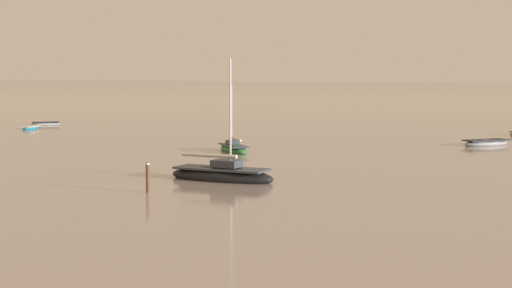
# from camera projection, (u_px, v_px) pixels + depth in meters

# --- Properties ---
(sailboat_moored_0) EXTENTS (4.75, 4.44, 5.57)m
(sailboat_moored_0) POSITION_uv_depth(u_px,v_px,m) (233.00, 149.00, 61.88)
(sailboat_moored_0) COLOR #23602D
(sailboat_moored_0) RESTS_ON ground
(rowboat_moored_0) EXTENTS (1.93, 3.24, 0.48)m
(rowboat_moored_0) POSITION_uv_depth(u_px,v_px,m) (31.00, 128.00, 86.04)
(rowboat_moored_0) COLOR #197084
(rowboat_moored_0) RESTS_ON ground
(rowboat_moored_4) EXTENTS (3.94, 4.53, 0.71)m
(rowboat_moored_4) POSITION_uv_depth(u_px,v_px,m) (486.00, 143.00, 67.23)
(rowboat_moored_4) COLOR gray
(rowboat_moored_4) RESTS_ON ground
(rowboat_moored_5) EXTENTS (3.21, 3.37, 0.55)m
(rowboat_moored_5) POSITION_uv_depth(u_px,v_px,m) (46.00, 124.00, 92.70)
(rowboat_moored_5) COLOR gray
(rowboat_moored_5) RESTS_ON ground
(sailboat_moored_2) EXTENTS (6.86, 2.53, 7.55)m
(sailboat_moored_2) POSITION_uv_depth(u_px,v_px,m) (222.00, 175.00, 45.60)
(sailboat_moored_2) COLOR black
(sailboat_moored_2) RESTS_ON ground
(mooring_post_near) EXTENTS (0.22, 0.22, 1.80)m
(mooring_post_near) POSITION_uv_depth(u_px,v_px,m) (148.00, 178.00, 40.91)
(mooring_post_near) COLOR #4F3323
(mooring_post_near) RESTS_ON ground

